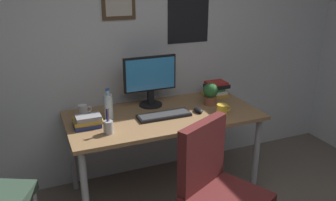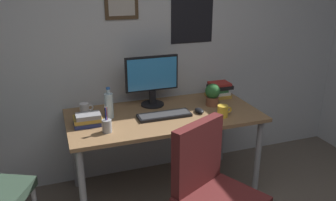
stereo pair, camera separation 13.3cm
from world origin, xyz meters
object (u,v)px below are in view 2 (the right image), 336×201
object	(u,v)px
computer_mouse	(199,111)
water_bottle	(109,105)
office_chair	(211,189)
coffee_mug_far	(85,109)
keyboard	(164,115)
book_stack_right	(219,90)
book_stack_left	(88,119)
pen_cup	(107,125)
potted_plant	(213,94)
monitor	(152,79)
coffee_mug_near	(223,111)

from	to	relation	value
computer_mouse	water_bottle	world-z (taller)	water_bottle
office_chair	coffee_mug_far	size ratio (longest dim) A/B	8.54
keyboard	book_stack_right	size ratio (longest dim) A/B	1.91
book_stack_left	book_stack_right	bearing A→B (deg)	10.91
pen_cup	book_stack_right	distance (m)	1.18
computer_mouse	coffee_mug_far	bearing A→B (deg)	162.64
potted_plant	book_stack_left	size ratio (longest dim) A/B	0.92
keyboard	book_stack_right	world-z (taller)	book_stack_right
monitor	computer_mouse	world-z (taller)	monitor
coffee_mug_near	potted_plant	xyz separation A→B (m)	(0.03, 0.26, 0.06)
office_chair	computer_mouse	xyz separation A→B (m)	(0.24, 0.74, 0.22)
office_chair	potted_plant	world-z (taller)	office_chair
book_stack_right	monitor	bearing A→B (deg)	179.55
book_stack_left	coffee_mug_far	bearing A→B (deg)	89.02
potted_plant	keyboard	bearing A→B (deg)	-167.56
computer_mouse	coffee_mug_far	distance (m)	0.94
keyboard	potted_plant	bearing A→B (deg)	12.44
potted_plant	coffee_mug_near	bearing A→B (deg)	-97.23
coffee_mug_near	water_bottle	bearing A→B (deg)	161.87
office_chair	water_bottle	size ratio (longest dim) A/B	3.76
monitor	coffee_mug_near	xyz separation A→B (m)	(0.46, -0.44, -0.19)
pen_cup	monitor	bearing A→B (deg)	41.65
monitor	potted_plant	xyz separation A→B (m)	(0.49, -0.18, -0.13)
monitor	coffee_mug_near	size ratio (longest dim) A/B	3.71
monitor	book_stack_right	distance (m)	0.66
computer_mouse	coffee_mug_near	bearing A→B (deg)	-44.20
keyboard	coffee_mug_far	xyz separation A→B (m)	(-0.59, 0.26, 0.03)
computer_mouse	book_stack_right	size ratio (longest dim) A/B	0.49
monitor	pen_cup	xyz separation A→B (m)	(-0.47, -0.42, -0.19)
office_chair	water_bottle	distance (m)	1.05
coffee_mug_near	book_stack_right	distance (m)	0.47
computer_mouse	pen_cup	distance (m)	0.79
pen_cup	book_stack_right	xyz separation A→B (m)	(1.11, 0.41, 0.01)
coffee_mug_near	potted_plant	bearing A→B (deg)	82.77
keyboard	water_bottle	xyz separation A→B (m)	(-0.42, 0.13, 0.09)
office_chair	computer_mouse	world-z (taller)	office_chair
water_bottle	coffee_mug_near	size ratio (longest dim) A/B	2.04
coffee_mug_far	pen_cup	xyz separation A→B (m)	(0.11, -0.40, 0.01)
water_bottle	pen_cup	xyz separation A→B (m)	(-0.07, -0.26, -0.05)
keyboard	book_stack_left	xyz separation A→B (m)	(-0.60, 0.04, 0.03)
water_bottle	book_stack_left	world-z (taller)	water_bottle
monitor	keyboard	distance (m)	0.36
pen_cup	book_stack_left	world-z (taller)	pen_cup
book_stack_right	book_stack_left	bearing A→B (deg)	-169.09
book_stack_right	water_bottle	bearing A→B (deg)	-171.82
keyboard	coffee_mug_far	distance (m)	0.65
pen_cup	book_stack_right	size ratio (longest dim) A/B	0.89
monitor	office_chair	bearing A→B (deg)	-86.09
computer_mouse	book_stack_left	size ratio (longest dim) A/B	0.52
office_chair	water_bottle	world-z (taller)	water_bottle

